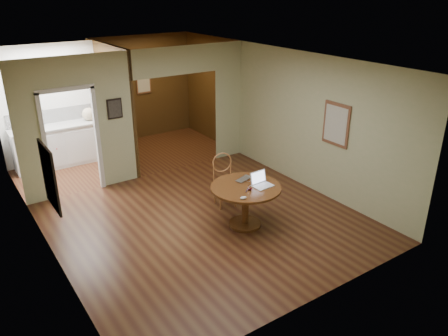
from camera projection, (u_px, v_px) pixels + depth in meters
floor at (208, 223)px, 7.66m from camera, size 5.00×5.00×0.00m
room_shell at (111, 116)px, 9.28m from camera, size 5.20×7.50×5.00m
dining_table at (246, 197)px, 7.38m from camera, size 1.19×1.19×0.74m
chair at (224, 177)px, 8.13m from camera, size 0.51×0.51×1.00m
open_laptop at (261, 182)px, 7.32m from camera, size 0.34×0.30×0.23m
closed_laptop at (246, 180)px, 7.51m from camera, size 0.39×0.31×0.03m
mouse at (243, 198)px, 6.86m from camera, size 0.12×0.08×0.05m
wine_glass at (250, 188)px, 7.15m from camera, size 0.08×0.08×0.09m
pen at (247, 191)px, 7.14m from camera, size 0.10×0.10×0.01m
kitchen_cabinet at (60, 145)px, 9.98m from camera, size 2.06×0.60×0.94m
grocery_bag at (89, 114)px, 10.12m from camera, size 0.36×0.33×0.30m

